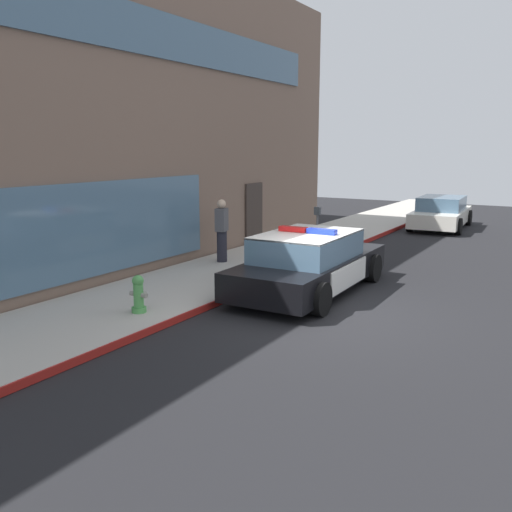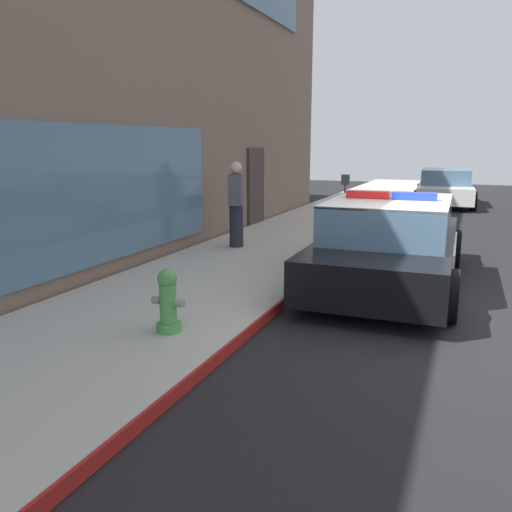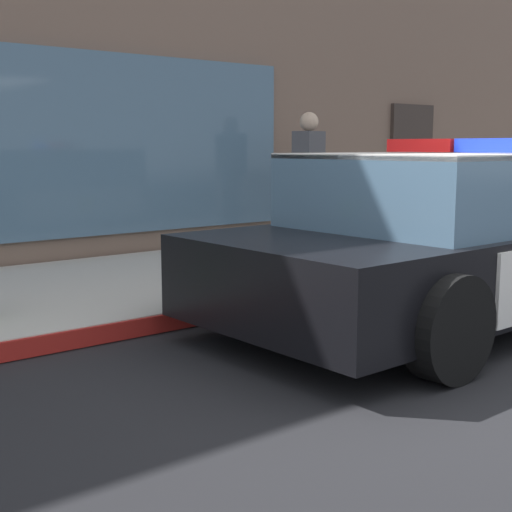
# 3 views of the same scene
# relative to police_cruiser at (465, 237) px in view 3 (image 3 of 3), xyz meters

# --- Properties ---
(ground) EXTENTS (48.00, 48.00, 0.00)m
(ground) POSITION_rel_police_cruiser_xyz_m (-1.46, -0.93, -0.68)
(ground) COLOR black
(sidewalk) EXTENTS (48.00, 2.94, 0.15)m
(sidewalk) POSITION_rel_police_cruiser_xyz_m (-1.46, 2.60, -0.61)
(sidewalk) COLOR #B2ADA3
(sidewalk) RESTS_ON ground
(curb_red_paint) EXTENTS (28.80, 0.04, 0.14)m
(curb_red_paint) POSITION_rel_police_cruiser_xyz_m (-1.46, 1.11, -0.61)
(curb_red_paint) COLOR maroon
(curb_red_paint) RESTS_ON ground
(police_cruiser) EXTENTS (4.95, 2.21, 1.49)m
(police_cruiser) POSITION_rel_police_cruiser_xyz_m (0.00, 0.00, 0.00)
(police_cruiser) COLOR black
(police_cruiser) RESTS_ON ground
(pedestrian_on_sidewalk) EXTENTS (0.45, 0.35, 1.71)m
(pedestrian_on_sidewalk) POSITION_rel_police_cruiser_xyz_m (1.20, 3.22, 0.33)
(pedestrian_on_sidewalk) COLOR #23232D
(pedestrian_on_sidewalk) RESTS_ON sidewalk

